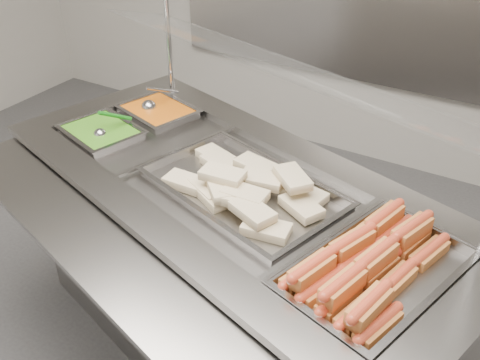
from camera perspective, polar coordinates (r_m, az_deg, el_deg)
The scene contains 11 objects.
steam_counter at distance 2.29m, azimuth -0.91°, elevation -9.92°, with size 2.14×1.40×0.94m.
tray_rail at distance 1.79m, azimuth -14.01°, elevation -7.74°, with size 1.88×0.89×0.05m.
sneeze_guard at distance 1.96m, azimuth 3.95°, elevation 11.94°, with size 1.74×0.79×0.46m.
pan_hotdogs at distance 1.69m, azimuth 14.24°, elevation -10.12°, with size 0.51×0.65×0.10m.
pan_wraps at distance 1.97m, azimuth 0.21°, elevation -1.37°, with size 0.80×0.61×0.07m.
pan_beans at distance 2.56m, azimuth -8.67°, elevation 6.57°, with size 0.37×0.33×0.10m.
pan_peas at distance 2.43m, azimuth -14.51°, elevation 4.26°, with size 0.37×0.33×0.10m.
hotdogs_in_buns at distance 1.66m, azimuth 13.43°, elevation -8.79°, with size 0.39×0.60×0.12m.
tortilla_wraps at distance 1.93m, azimuth 0.38°, elevation -0.76°, with size 0.63×0.44×0.10m.
ladle at distance 2.57m, azimuth -9.59°, elevation 7.75°, with size 0.09×0.20×0.14m.
serving_spoon at distance 2.38m, azimuth -14.40°, elevation 5.06°, with size 0.08×0.19×0.14m.
Camera 1 is at (0.92, -0.95, 2.03)m, focal length 40.00 mm.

